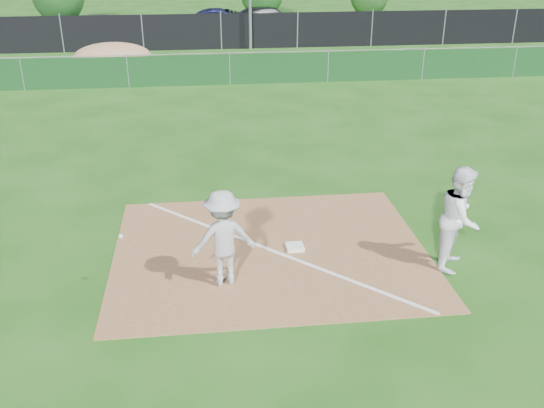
{
  "coord_description": "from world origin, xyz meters",
  "views": [
    {
      "loc": [
        -1.19,
        -9.27,
        5.69
      ],
      "look_at": [
        0.04,
        1.0,
        1.0
      ],
      "focal_mm": 40.0,
      "sensor_mm": 36.0,
      "label": 1
    }
  ],
  "objects_px": {
    "runner": "(460,218)",
    "car_right": "(269,19)",
    "play_at_first": "(223,238)",
    "car_left": "(105,26)",
    "first_base": "(295,247)",
    "car_mid": "(222,21)"
  },
  "relations": [
    {
      "from": "runner",
      "to": "car_right",
      "type": "relative_size",
      "value": 0.38
    },
    {
      "from": "first_base",
      "to": "runner",
      "type": "relative_size",
      "value": 0.17
    },
    {
      "from": "car_left",
      "to": "car_mid",
      "type": "distance_m",
      "value": 6.78
    },
    {
      "from": "play_at_first",
      "to": "runner",
      "type": "height_order",
      "value": "runner"
    },
    {
      "from": "runner",
      "to": "car_right",
      "type": "distance_m",
      "value": 28.41
    },
    {
      "from": "runner",
      "to": "car_mid",
      "type": "distance_m",
      "value": 28.36
    },
    {
      "from": "runner",
      "to": "car_mid",
      "type": "relative_size",
      "value": 0.46
    },
    {
      "from": "runner",
      "to": "car_left",
      "type": "xyz_separation_m",
      "value": [
        -9.72,
        26.85,
        -0.24
      ]
    },
    {
      "from": "play_at_first",
      "to": "car_left",
      "type": "height_order",
      "value": "play_at_first"
    },
    {
      "from": "play_at_first",
      "to": "runner",
      "type": "xyz_separation_m",
      "value": [
        4.27,
        0.12,
        0.08
      ]
    },
    {
      "from": "play_at_first",
      "to": "car_mid",
      "type": "height_order",
      "value": "play_at_first"
    },
    {
      "from": "play_at_first",
      "to": "car_mid",
      "type": "relative_size",
      "value": 0.55
    },
    {
      "from": "runner",
      "to": "car_left",
      "type": "relative_size",
      "value": 0.46
    },
    {
      "from": "car_mid",
      "to": "car_right",
      "type": "relative_size",
      "value": 0.83
    },
    {
      "from": "runner",
      "to": "play_at_first",
      "type": "bearing_deg",
      "value": 124.32
    },
    {
      "from": "first_base",
      "to": "car_left",
      "type": "xyz_separation_m",
      "value": [
        -6.87,
        25.91,
        0.67
      ]
    },
    {
      "from": "play_at_first",
      "to": "car_right",
      "type": "height_order",
      "value": "play_at_first"
    },
    {
      "from": "first_base",
      "to": "car_right",
      "type": "xyz_separation_m",
      "value": [
        2.61,
        27.46,
        0.69
      ]
    },
    {
      "from": "car_left",
      "to": "first_base",
      "type": "bearing_deg",
      "value": -176.13
    },
    {
      "from": "first_base",
      "to": "play_at_first",
      "type": "bearing_deg",
      "value": -143.12
    },
    {
      "from": "runner",
      "to": "car_right",
      "type": "bearing_deg",
      "value": 33.15
    },
    {
      "from": "first_base",
      "to": "runner",
      "type": "xyz_separation_m",
      "value": [
        2.85,
        -0.94,
        0.92
      ]
    }
  ]
}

